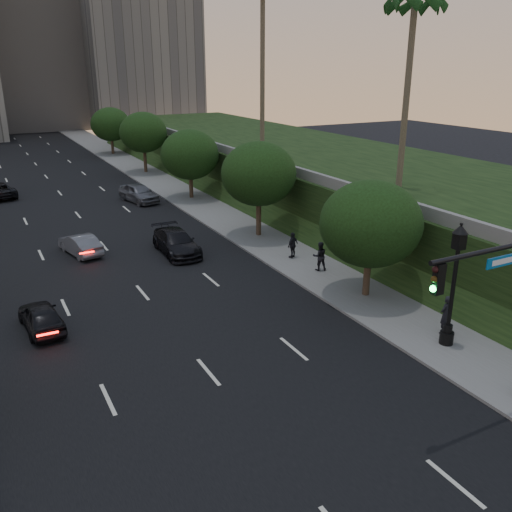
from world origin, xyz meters
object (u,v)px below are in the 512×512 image
sedan_mid_left (80,244)px  pedestrian_c (293,245)px  sedan_near_right (176,242)px  pedestrian_a (446,315)px  street_lamp (453,291)px  pedestrian_b (320,256)px  sedan_near_left (41,317)px  sedan_far_right (139,193)px

sedan_mid_left → pedestrian_c: size_ratio=2.47×
sedan_near_right → pedestrian_a: pedestrian_a is taller
street_lamp → sedan_mid_left: 23.18m
pedestrian_b → street_lamp: bearing=107.4°
street_lamp → pedestrian_c: 12.72m
sedan_mid_left → pedestrian_a: 22.79m
pedestrian_b → sedan_near_left: bearing=18.7°
sedan_mid_left → sedan_near_right: (5.55, -2.75, 0.08)m
sedan_mid_left → pedestrian_c: (11.57, -7.32, 0.30)m
pedestrian_b → pedestrian_c: bearing=-66.2°
sedan_near_right → sedan_far_right: bearing=84.0°
street_lamp → sedan_far_right: (-4.27, 31.98, -1.82)m
pedestrian_b → sedan_near_right: bearing=-30.5°
sedan_near_left → pedestrian_b: (15.48, 0.11, 0.35)m
street_lamp → pedestrian_c: bearing=90.5°
pedestrian_a → sedan_near_left: bearing=-40.9°
sedan_near_left → sedan_near_right: 11.74m
sedan_near_left → pedestrian_b: 15.49m
sedan_near_right → pedestrian_c: bearing=-36.1°
pedestrian_c → sedan_mid_left: bearing=-55.6°
sedan_near_right → pedestrian_b: size_ratio=2.97×
street_lamp → sedan_mid_left: (-11.67, 19.93, -1.96)m
sedan_near_right → pedestrian_c: pedestrian_c is taller
sedan_near_right → sedan_far_right: 14.92m
sedan_far_right → pedestrian_b: pedestrian_b is taller
pedestrian_a → pedestrian_c: bearing=-97.5°
sedan_mid_left → pedestrian_c: bearing=134.9°
street_lamp → sedan_near_right: (-6.12, 17.18, -1.89)m
sedan_near_left → street_lamp: bearing=142.0°
street_lamp → pedestrian_b: bearing=89.1°
sedan_near_left → sedan_mid_left: sedan_mid_left is taller
street_lamp → sedan_near_right: bearing=109.6°
sedan_near_left → pedestrian_a: (15.95, -9.15, 0.39)m
sedan_far_right → pedestrian_a: bearing=-93.4°
sedan_far_right → pedestrian_b: size_ratio=2.77×
sedan_far_right → pedestrian_c: pedestrian_c is taller
pedestrian_b → pedestrian_c: 2.61m
street_lamp → pedestrian_b: 10.14m
pedestrian_c → pedestrian_b: bearing=72.2°
sedan_far_right → pedestrian_a: pedestrian_a is taller
sedan_near_left → sedan_mid_left: size_ratio=0.96×
sedan_near_left → pedestrian_c: bearing=-175.0°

